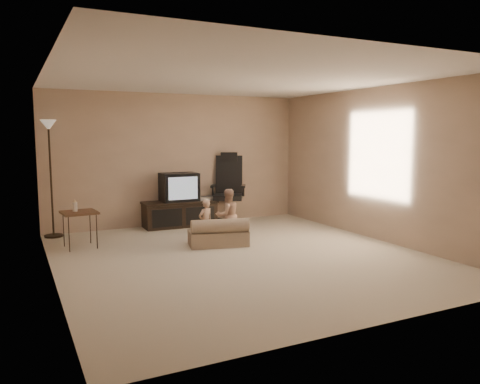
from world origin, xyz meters
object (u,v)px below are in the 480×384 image
object	(u,v)px
office_chair	(229,198)
floor_lamp	(50,152)
toddler_left	(206,222)
tv_stand	(180,204)
toddler_right	(228,215)
side_table	(79,213)
child_sofa	(219,234)

from	to	relation	value
office_chair	floor_lamp	size ratio (longest dim) A/B	0.70
office_chair	toddler_left	distance (m)	1.88
tv_stand	toddler_left	world-z (taller)	tv_stand
floor_lamp	toddler_right	world-z (taller)	floor_lamp
side_table	toddler_left	distance (m)	1.94
office_chair	child_sofa	size ratio (longest dim) A/B	1.39
side_table	toddler_right	world-z (taller)	toddler_right
side_table	office_chair	bearing A→B (deg)	16.65
tv_stand	child_sofa	bearing A→B (deg)	-88.27
child_sofa	toddler_left	xyz separation A→B (m)	(-0.14, 0.19, 0.18)
toddler_left	floor_lamp	bearing A→B (deg)	-55.37
office_chair	toddler_right	world-z (taller)	office_chair
side_table	tv_stand	bearing A→B (deg)	25.83
office_chair	side_table	bearing A→B (deg)	-134.47
side_table	toddler_right	size ratio (longest dim) A/B	0.88
floor_lamp	child_sofa	xyz separation A→B (m)	(2.27, -1.83, -1.26)
side_table	child_sofa	distance (m)	2.16
office_chair	side_table	size ratio (longest dim) A/B	1.82
tv_stand	office_chair	xyz separation A→B (m)	(0.98, -0.06, 0.07)
floor_lamp	toddler_left	size ratio (longest dim) A/B	2.76
tv_stand	toddler_left	bearing A→B (deg)	-93.30
child_sofa	toddler_right	bearing A→B (deg)	54.10
side_table	toddler_left	world-z (taller)	side_table
side_table	child_sofa	size ratio (longest dim) A/B	0.76
tv_stand	child_sofa	size ratio (longest dim) A/B	1.44
office_chair	floor_lamp	distance (m)	3.36
tv_stand	toddler_right	xyz separation A→B (m)	(0.28, -1.55, 0.01)
toddler_right	office_chair	bearing A→B (deg)	-118.22
child_sofa	office_chair	bearing A→B (deg)	73.57
side_table	toddler_left	xyz separation A→B (m)	(1.82, -0.65, -0.18)
toddler_right	side_table	bearing A→B (deg)	-18.18
tv_stand	office_chair	bearing A→B (deg)	-2.79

